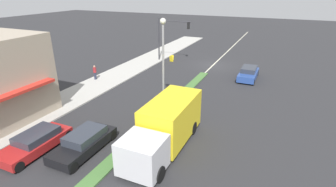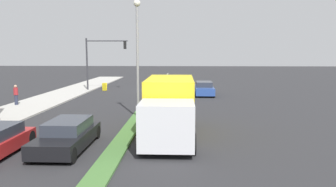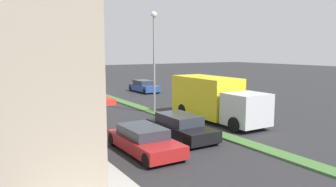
# 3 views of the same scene
# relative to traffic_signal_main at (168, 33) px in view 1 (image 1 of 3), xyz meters

# --- Properties ---
(ground_plane) EXTENTS (160.00, 160.00, 0.00)m
(ground_plane) POSITION_rel_traffic_signal_main_xyz_m (-6.12, 17.25, -3.90)
(ground_plane) COLOR #2B2B2D
(sidewalk_right) EXTENTS (4.00, 73.00, 0.12)m
(sidewalk_right) POSITION_rel_traffic_signal_main_xyz_m (2.88, 17.75, -3.84)
(sidewalk_right) COLOR #B2AFA8
(sidewalk_right) RESTS_ON ground
(lane_marking_center) EXTENTS (0.16, 60.00, 0.01)m
(lane_marking_center) POSITION_rel_traffic_signal_main_xyz_m (-6.12, -0.75, -3.90)
(lane_marking_center) COLOR beige
(lane_marking_center) RESTS_ON ground
(traffic_signal_main) EXTENTS (4.59, 0.34, 5.60)m
(traffic_signal_main) POSITION_rel_traffic_signal_main_xyz_m (0.00, 0.00, 0.00)
(traffic_signal_main) COLOR #333338
(traffic_signal_main) RESTS_ON sidewalk_right
(street_lamp) EXTENTS (0.44, 0.44, 7.37)m
(street_lamp) POSITION_rel_traffic_signal_main_xyz_m (-6.12, 14.65, 0.88)
(street_lamp) COLOR gray
(street_lamp) RESTS_ON median_strip
(pedestrian) EXTENTS (0.34, 0.34, 1.57)m
(pedestrian) POSITION_rel_traffic_signal_main_xyz_m (4.05, 10.53, -2.96)
(pedestrian) COLOR #282D42
(pedestrian) RESTS_ON sidewalk_right
(warning_aframe_sign) EXTENTS (0.45, 0.53, 0.84)m
(warning_aframe_sign) POSITION_rel_traffic_signal_main_xyz_m (-0.42, -0.08, -3.47)
(warning_aframe_sign) COLOR yellow
(warning_aframe_sign) RESTS_ON ground
(delivery_truck) EXTENTS (2.44, 7.50, 2.87)m
(delivery_truck) POSITION_rel_traffic_signal_main_xyz_m (-8.32, 19.00, -2.43)
(delivery_truck) COLOR silver
(delivery_truck) RESTS_ON ground
(hatchback_red) EXTENTS (1.89, 4.52, 1.19)m
(hatchback_red) POSITION_rel_traffic_signal_main_xyz_m (-1.12, 22.73, -3.32)
(hatchback_red) COLOR #AD1E1E
(hatchback_red) RESTS_ON ground
(coupe_blue) EXTENTS (1.81, 4.34, 1.32)m
(coupe_blue) POSITION_rel_traffic_signal_main_xyz_m (-11.12, 3.12, -3.27)
(coupe_blue) COLOR #284793
(coupe_blue) RESTS_ON ground
(suv_black) EXTENTS (1.87, 4.50, 1.27)m
(suv_black) POSITION_rel_traffic_signal_main_xyz_m (-3.92, 21.55, -3.29)
(suv_black) COLOR black
(suv_black) RESTS_ON ground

